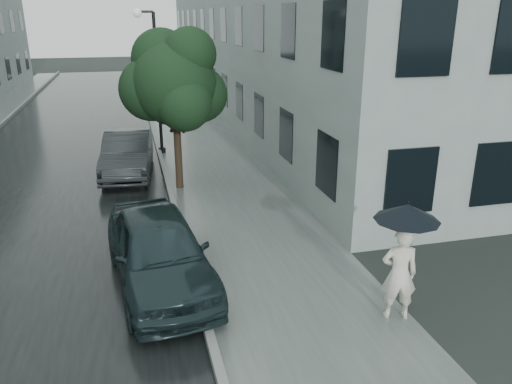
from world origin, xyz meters
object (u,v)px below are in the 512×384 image
object	(u,v)px
street_tree	(174,82)
car_near	(159,251)
pedestrian	(399,274)
lamp_post	(153,74)
car_far	(128,153)

from	to	relation	value
street_tree	car_near	world-z (taller)	street_tree
pedestrian	street_tree	size ratio (longest dim) A/B	0.36
lamp_post	car_near	distance (m)	10.42
car_far	street_tree	bearing A→B (deg)	-44.38
street_tree	car_far	distance (m)	3.41
lamp_post	car_near	xyz separation A→B (m)	(-0.61, -10.15, -2.26)
street_tree	car_near	xyz separation A→B (m)	(-0.98, -5.90, -2.46)
car_near	street_tree	bearing A→B (deg)	73.63
pedestrian	car_far	world-z (taller)	pedestrian
street_tree	lamp_post	world-z (taller)	lamp_post
pedestrian	car_near	xyz separation A→B (m)	(-3.91, 2.17, -0.12)
pedestrian	street_tree	xyz separation A→B (m)	(-2.93, 8.06, 2.34)
street_tree	car_near	size ratio (longest dim) A/B	1.11
pedestrian	lamp_post	distance (m)	12.93
lamp_post	car_far	xyz separation A→B (m)	(-1.13, -2.48, -2.30)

